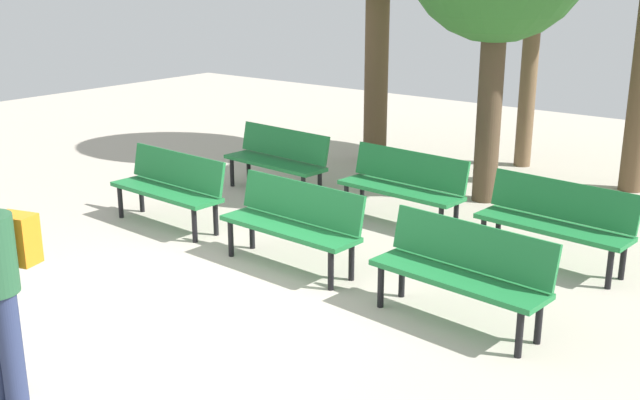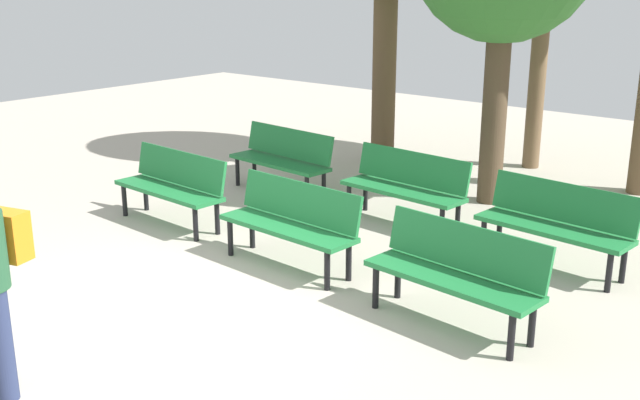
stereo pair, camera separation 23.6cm
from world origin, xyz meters
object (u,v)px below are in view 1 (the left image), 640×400
(bench_r1_c1, at_px, (404,183))
(bench_r1_c0, at_px, (278,157))
(bench_r0_c1, at_px, (293,220))
(bench_r0_c2, at_px, (462,268))
(bench_r0_c0, at_px, (170,184))
(bench_r1_c2, at_px, (556,218))

(bench_r1_c1, bearing_deg, bench_r1_c0, -178.86)
(bench_r0_c1, xyz_separation_m, bench_r1_c1, (0.14, 1.91, 0.00))
(bench_r0_c2, height_order, bench_r1_c0, same)
(bench_r0_c0, height_order, bench_r1_c0, same)
(bench_r0_c2, relative_size, bench_r1_c1, 1.00)
(bench_r1_c0, relative_size, bench_r1_c1, 1.00)
(bench_r1_c1, bearing_deg, bench_r1_c2, -2.09)
(bench_r1_c1, bearing_deg, bench_r0_c1, -90.43)
(bench_r0_c1, relative_size, bench_r1_c1, 0.99)
(bench_r0_c0, xyz_separation_m, bench_r1_c2, (4.14, 1.58, 0.00))
(bench_r0_c2, xyz_separation_m, bench_r1_c2, (0.11, 1.83, 0.00))
(bench_r0_c0, bearing_deg, bench_r0_c1, -1.05)
(bench_r0_c1, relative_size, bench_r0_c2, 0.99)
(bench_r0_c0, distance_m, bench_r1_c2, 4.44)
(bench_r0_c1, height_order, bench_r1_c0, same)
(bench_r0_c2, height_order, bench_r1_c1, same)
(bench_r1_c2, bearing_deg, bench_r0_c0, -154.48)
(bench_r0_c2, bearing_deg, bench_r1_c2, 91.29)
(bench_r0_c1, relative_size, bench_r1_c0, 0.99)
(bench_r0_c2, bearing_deg, bench_r1_c0, 156.52)
(bench_r0_c0, bearing_deg, bench_r1_c0, 89.93)
(bench_r0_c2, distance_m, bench_r1_c1, 2.75)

